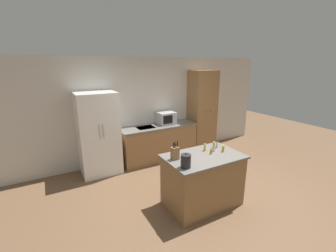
# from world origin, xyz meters

# --- Properties ---
(ground_plane) EXTENTS (14.00, 14.00, 0.00)m
(ground_plane) POSITION_xyz_m (0.00, 0.00, 0.00)
(ground_plane) COLOR brown
(wall_back) EXTENTS (7.20, 0.06, 2.60)m
(wall_back) POSITION_xyz_m (0.00, 2.33, 1.30)
(wall_back) COLOR beige
(wall_back) RESTS_ON ground_plane
(refrigerator) EXTENTS (0.85, 0.69, 1.85)m
(refrigerator) POSITION_xyz_m (-1.43, 1.97, 0.93)
(refrigerator) COLOR white
(refrigerator) RESTS_ON ground_plane
(back_counter) EXTENTS (2.01, 0.64, 0.91)m
(back_counter) POSITION_xyz_m (0.08, 2.00, 0.46)
(back_counter) COLOR olive
(back_counter) RESTS_ON ground_plane
(pantry_cabinet) EXTENTS (0.70, 0.56, 2.26)m
(pantry_cabinet) POSITION_xyz_m (1.48, 2.03, 1.13)
(pantry_cabinet) COLOR olive
(pantry_cabinet) RESTS_ON ground_plane
(kitchen_island) EXTENTS (1.33, 0.84, 0.93)m
(kitchen_island) POSITION_xyz_m (-0.14, -0.14, 0.47)
(kitchen_island) COLOR olive
(kitchen_island) RESTS_ON ground_plane
(microwave) EXTENTS (0.44, 0.41, 0.30)m
(microwave) POSITION_xyz_m (0.34, 2.08, 1.06)
(microwave) COLOR #B2B5B7
(microwave) RESTS_ON back_counter
(knife_block) EXTENTS (0.12, 0.09, 0.31)m
(knife_block) POSITION_xyz_m (-0.64, -0.03, 1.04)
(knife_block) COLOR olive
(knife_block) RESTS_ON kitchen_island
(spice_bottle_tall_dark) EXTENTS (0.05, 0.05, 0.10)m
(spice_bottle_tall_dark) POSITION_xyz_m (0.13, -0.07, 0.98)
(spice_bottle_tall_dark) COLOR beige
(spice_bottle_tall_dark) RESTS_ON kitchen_island
(spice_bottle_short_red) EXTENTS (0.04, 0.04, 0.08)m
(spice_bottle_short_red) POSITION_xyz_m (0.02, -0.14, 0.97)
(spice_bottle_short_red) COLOR orange
(spice_bottle_short_red) RESTS_ON kitchen_island
(spice_bottle_amber_oil) EXTENTS (0.04, 0.04, 0.12)m
(spice_bottle_amber_oil) POSITION_xyz_m (0.24, 0.05, 0.99)
(spice_bottle_amber_oil) COLOR gold
(spice_bottle_amber_oil) RESTS_ON kitchen_island
(spice_bottle_green_herb) EXTENTS (0.04, 0.04, 0.13)m
(spice_bottle_green_herb) POSITION_xyz_m (0.01, 0.03, 0.99)
(spice_bottle_green_herb) COLOR gold
(spice_bottle_green_herb) RESTS_ON kitchen_island
(spice_bottle_pale_salt) EXTENTS (0.04, 0.04, 0.14)m
(spice_bottle_pale_salt) POSITION_xyz_m (0.30, 0.04, 1.00)
(spice_bottle_pale_salt) COLOR beige
(spice_bottle_pale_salt) RESTS_ON kitchen_island
(spice_bottle_orange_cap) EXTENTS (0.04, 0.04, 0.12)m
(spice_bottle_orange_cap) POSITION_xyz_m (0.27, -0.17, 0.99)
(spice_bottle_orange_cap) COLOR gold
(spice_bottle_orange_cap) RESTS_ON kitchen_island
(kettle) EXTENTS (0.16, 0.16, 0.23)m
(kettle) POSITION_xyz_m (-0.66, -0.37, 1.04)
(kettle) COLOR #232326
(kettle) RESTS_ON kitchen_island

